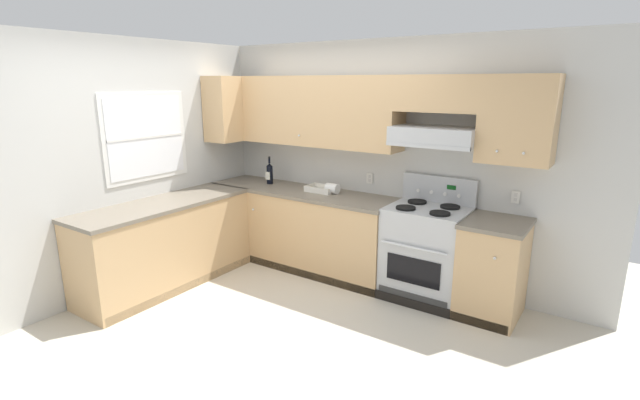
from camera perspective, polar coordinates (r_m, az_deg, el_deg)
The scene contains 9 objects.
ground_plane at distance 4.48m, azimuth -7.92°, elevation -13.93°, with size 7.04×7.04×0.00m, color beige.
wall_back at distance 5.02m, azimuth 6.76°, elevation 7.03°, with size 4.68×0.57×2.55m.
wall_left at distance 5.35m, azimuth -19.60°, elevation 5.28°, with size 0.47×4.00×2.55m.
counter_back_run at distance 5.19m, azimuth 1.31°, elevation -4.30°, with size 3.60×0.65×0.91m.
counter_left_run at distance 5.15m, azimuth -18.52°, elevation -5.21°, with size 0.63×1.91×0.91m.
stove at distance 4.72m, azimuth 12.90°, elevation -6.28°, with size 0.76×0.62×1.20m.
wine_bottle at distance 5.63m, azimuth -6.24°, elevation 3.35°, with size 0.08×0.08×0.33m.
bowl at distance 5.21m, azimuth 0.15°, elevation 1.29°, with size 0.33×0.22×0.06m.
paper_towel_roll at distance 5.12m, azimuth 1.52°, elevation 1.44°, with size 0.14×0.11×0.11m.
Camera 1 is at (2.69, -2.89, 2.11)m, focal length 25.89 mm.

